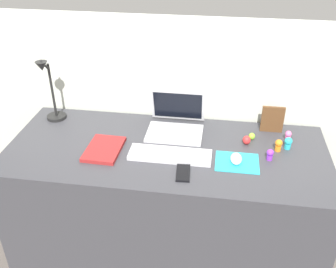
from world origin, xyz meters
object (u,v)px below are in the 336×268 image
object	(u,v)px
toy_figurine_pink	(288,136)
toy_figurine_lime	(252,136)
cell_phone	(183,173)
toy_figurine_orange	(279,145)
toy_figurine_purple	(270,154)
laptop	(176,121)
toy_figurine_red	(247,140)
toy_figurine_cyan	(288,143)
notebook_pad	(104,149)
picture_frame	(272,119)
keyboard	(170,155)
desk_lamp	(50,92)
mouse	(236,159)

from	to	relation	value
toy_figurine_pink	toy_figurine_lime	distance (m)	0.19
cell_phone	toy_figurine_orange	distance (m)	0.53
toy_figurine_purple	toy_figurine_pink	xyz separation A→B (m)	(0.11, 0.19, -0.00)
laptop	toy_figurine_red	size ratio (longest dim) A/B	6.39
toy_figurine_purple	toy_figurine_orange	size ratio (longest dim) A/B	0.91
toy_figurine_red	toy_figurine_cyan	bearing A→B (deg)	-3.59
notebook_pad	toy_figurine_pink	bearing A→B (deg)	15.79
picture_frame	toy_figurine_red	bearing A→B (deg)	-132.07
keyboard	toy_figurine_orange	bearing A→B (deg)	14.06
keyboard	desk_lamp	world-z (taller)	desk_lamp
mouse	toy_figurine_cyan	size ratio (longest dim) A/B	1.49
laptop	toy_figurine_purple	bearing A→B (deg)	-24.54
toy_figurine_pink	toy_figurine_lime	bearing A→B (deg)	-175.56
toy_figurine_pink	toy_figurine_orange	size ratio (longest dim) A/B	0.90
notebook_pad	toy_figurine_pink	size ratio (longest dim) A/B	4.13
laptop	desk_lamp	xyz separation A→B (m)	(-0.71, -0.01, 0.13)
mouse	picture_frame	bearing A→B (deg)	59.70
mouse	toy_figurine_red	xyz separation A→B (m)	(0.05, 0.18, 0.00)
toy_figurine_purple	toy_figurine_lime	bearing A→B (deg)	114.15
laptop	toy_figurine_red	xyz separation A→B (m)	(0.38, -0.10, -0.03)
cell_phone	desk_lamp	xyz separation A→B (m)	(-0.79, 0.40, 0.17)
keyboard	toy_figurine_purple	distance (m)	0.49
toy_figurine_pink	laptop	bearing A→B (deg)	176.93
cell_phone	toy_figurine_cyan	bearing A→B (deg)	25.92
cell_phone	picture_frame	size ratio (longest dim) A/B	0.85
toy_figurine_cyan	toy_figurine_lime	xyz separation A→B (m)	(-0.18, 0.06, -0.02)
toy_figurine_orange	desk_lamp	bearing A→B (deg)	174.01
mouse	toy_figurine_red	world-z (taller)	toy_figurine_red
keyboard	laptop	bearing A→B (deg)	91.31
notebook_pad	picture_frame	size ratio (longest dim) A/B	1.60
keyboard	toy_figurine_red	distance (m)	0.42
toy_figurine_lime	keyboard	bearing A→B (deg)	-151.05
cell_phone	toy_figurine_cyan	world-z (taller)	toy_figurine_cyan
keyboard	picture_frame	size ratio (longest dim) A/B	2.73
toy_figurine_cyan	toy_figurine_lime	distance (m)	0.19
desk_lamp	toy_figurine_red	world-z (taller)	desk_lamp
toy_figurine_purple	desk_lamp	bearing A→B (deg)	169.69
mouse	notebook_pad	size ratio (longest dim) A/B	0.40
toy_figurine_cyan	toy_figurine_purple	xyz separation A→B (m)	(-0.10, -0.11, -0.00)
desk_lamp	toy_figurine_orange	bearing A→B (deg)	-5.99
toy_figurine_purple	picture_frame	bearing A→B (deg)	84.32
cell_phone	desk_lamp	world-z (taller)	desk_lamp
laptop	toy_figurine_cyan	size ratio (longest dim) A/B	4.64
mouse	toy_figurine_pink	world-z (taller)	toy_figurine_pink
toy_figurine_pink	toy_figurine_orange	distance (m)	0.12
laptop	cell_phone	xyz separation A→B (m)	(0.09, -0.40, -0.05)
notebook_pad	toy_figurine_pink	world-z (taller)	toy_figurine_pink
desk_lamp	toy_figurine_orange	xyz separation A→B (m)	(1.25, -0.13, -0.14)
laptop	toy_figurine_cyan	world-z (taller)	laptop
toy_figurine_lime	picture_frame	bearing A→B (deg)	43.13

